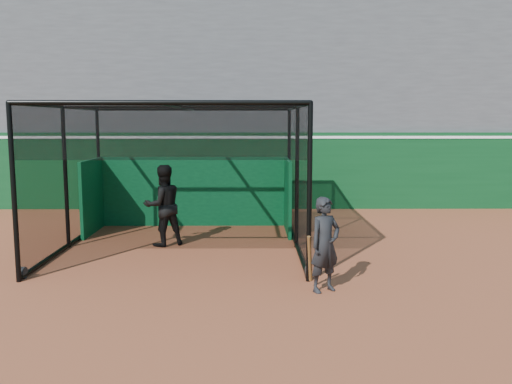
{
  "coord_description": "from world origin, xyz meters",
  "views": [
    {
      "loc": [
        1.05,
        -9.26,
        2.9
      ],
      "look_at": [
        1.13,
        2.0,
        1.4
      ],
      "focal_mm": 38.0,
      "sensor_mm": 36.0,
      "label": 1
    }
  ],
  "objects": [
    {
      "name": "ground",
      "position": [
        0.0,
        0.0,
        0.0
      ],
      "size": [
        120.0,
        120.0,
        0.0
      ],
      "primitive_type": "plane",
      "color": "brown",
      "rests_on": "ground"
    },
    {
      "name": "outfield_wall",
      "position": [
        0.0,
        8.5,
        1.29
      ],
      "size": [
        50.0,
        0.5,
        2.5
      ],
      "color": "#0A3B19",
      "rests_on": "ground"
    },
    {
      "name": "grandstand",
      "position": [
        0.0,
        12.27,
        4.48
      ],
      "size": [
        50.0,
        7.85,
        8.95
      ],
      "color": "#4C4C4F",
      "rests_on": "ground"
    },
    {
      "name": "batting_cage",
      "position": [
        -0.55,
        2.95,
        1.6
      ],
      "size": [
        5.33,
        5.46,
        3.2
      ],
      "color": "black",
      "rests_on": "ground"
    },
    {
      "name": "batter",
      "position": [
        -1.01,
        3.11,
        0.94
      ],
      "size": [
        1.15,
        1.07,
        1.88
      ],
      "primitive_type": "imported",
      "rotation": [
        0.0,
        0.0,
        3.66
      ],
      "color": "black",
      "rests_on": "ground"
    },
    {
      "name": "on_deck_player",
      "position": [
        2.28,
        -0.33,
        0.81
      ],
      "size": [
        0.71,
        0.64,
        1.62
      ],
      "color": "black",
      "rests_on": "ground"
    }
  ]
}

